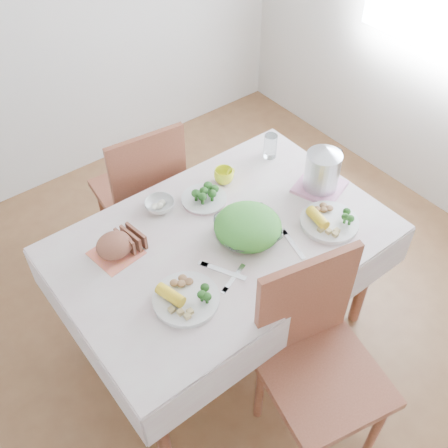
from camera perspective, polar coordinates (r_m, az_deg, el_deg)
floor at (r=3.00m, az=-0.07°, el=-11.47°), size 3.60×3.60×0.00m
dining_table at (r=2.69m, az=-0.07°, el=-7.10°), size 1.40×0.90×0.75m
tablecloth at (r=2.40m, az=-0.08°, el=-1.55°), size 1.50×1.00×0.01m
chair_near at (r=2.34m, az=10.76°, el=-16.80°), size 0.56×0.56×1.04m
chair_far at (r=3.10m, az=-9.28°, el=3.39°), size 0.49×0.49×0.99m
salad_bowl at (r=2.38m, az=2.58°, el=-0.75°), size 0.36×0.36×0.07m
dinner_plate_left at (r=2.17m, az=-4.14°, el=-8.15°), size 0.30×0.30×0.02m
dinner_plate_right at (r=2.50m, az=11.39°, el=0.19°), size 0.37×0.37×0.02m
broccoli_plate at (r=2.57m, az=-2.18°, el=2.71°), size 0.30×0.30×0.02m
napkin at (r=2.38m, az=-11.67°, el=-3.12°), size 0.22×0.22×0.00m
bread_loaf at (r=2.34m, az=-11.87°, el=-2.21°), size 0.21×0.20×0.10m
fruit_bowl at (r=2.54m, az=-7.02°, el=2.07°), size 0.18×0.18×0.04m
yellow_mug at (r=2.65m, az=-0.02°, el=5.24°), size 0.11×0.11×0.08m
glass_tumbler at (r=2.82m, az=5.06°, el=8.43°), size 0.09×0.09×0.13m
pink_tray at (r=2.68m, az=10.34°, el=3.99°), size 0.28×0.28×0.02m
electric_kettle at (r=2.61m, az=10.66°, el=5.85°), size 0.17×0.17×0.24m
fork_left at (r=2.26m, az=-0.08°, el=-5.14°), size 0.12×0.20×0.00m
fork_right at (r=2.39m, az=7.54°, el=-2.23°), size 0.07×0.19×0.00m
knife at (r=2.24m, az=1.08°, el=-5.89°), size 0.17×0.08×0.00m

